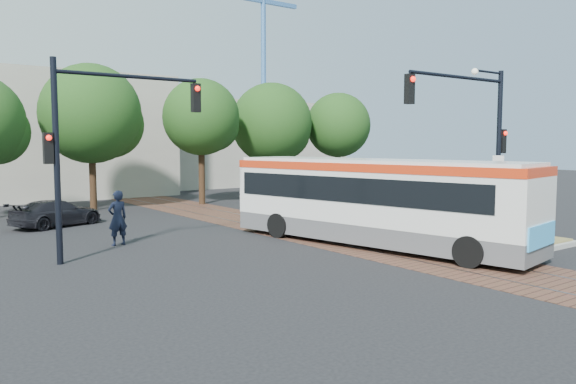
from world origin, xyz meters
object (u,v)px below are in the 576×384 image
object	(u,v)px
traffic_island	(494,229)
parked_car	(57,213)
city_bus	(373,198)
signal_pole_left	(95,132)
signal_pole_main	(480,126)
officer	(118,218)

from	to	relation	value
traffic_island	parked_car	distance (m)	17.84
city_bus	signal_pole_left	size ratio (longest dim) A/B	1.90
signal_pole_main	parked_car	size ratio (longest dim) A/B	1.52
city_bus	signal_pole_main	distance (m)	4.79
parked_car	city_bus	bearing A→B (deg)	-166.81
city_bus	traffic_island	xyz separation A→B (m)	(4.76, -1.61, -1.34)
signal_pole_left	parked_car	bearing A→B (deg)	84.38
city_bus	parked_car	size ratio (longest dim) A/B	2.90
signal_pole_left	city_bus	bearing A→B (deg)	-21.27
traffic_island	city_bus	bearing A→B (deg)	161.27
signal_pole_main	parked_car	world-z (taller)	signal_pole_main
city_bus	signal_pole_left	bearing A→B (deg)	148.13
traffic_island	signal_pole_left	size ratio (longest dim) A/B	0.87
city_bus	officer	xyz separation A→B (m)	(-7.11, 5.28, -0.71)
traffic_island	signal_pole_main	size ratio (longest dim) A/B	0.87
traffic_island	signal_pole_main	world-z (taller)	signal_pole_main
city_bus	signal_pole_main	bearing A→B (deg)	-32.44
city_bus	officer	bearing A→B (deg)	132.78
signal_pole_left	traffic_island	bearing A→B (deg)	-20.36
signal_pole_left	parked_car	distance (m)	8.62
city_bus	traffic_island	bearing A→B (deg)	-29.33
city_bus	officer	distance (m)	8.89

